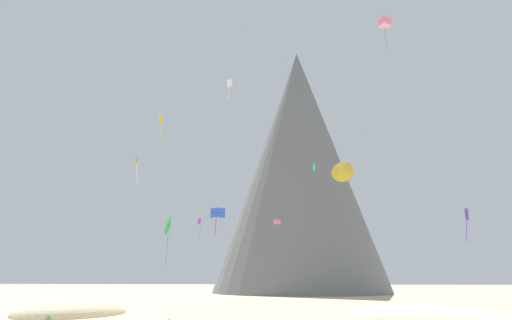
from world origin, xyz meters
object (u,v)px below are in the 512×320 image
object	(u,v)px
kite_blue_low	(218,213)
kite_yellow_high	(161,123)
kite_gold_mid	(343,171)
kite_white_high	(229,85)
kite_pink_high	(385,22)
kite_green_low	(167,226)
kite_indigo_low	(467,218)
kite_cyan_mid	(314,167)
kite_violet_low	(200,225)
kite_rainbow_low	(277,222)
kite_orange_mid	(137,164)
rock_massif	(303,182)

from	to	relation	value
kite_blue_low	kite_yellow_high	xyz separation A→B (m)	(-16.87, 32.01, 21.77)
kite_gold_mid	kite_white_high	bearing A→B (deg)	132.85
kite_pink_high	kite_green_low	world-z (taller)	kite_pink_high
kite_white_high	kite_indigo_low	xyz separation A→B (m)	(33.49, -10.79, -24.49)
kite_white_high	kite_cyan_mid	size ratio (longest dim) A/B	3.49
kite_gold_mid	kite_cyan_mid	world-z (taller)	kite_cyan_mid
kite_violet_low	kite_green_low	size ratio (longest dim) A/B	0.64
kite_pink_high	kite_rainbow_low	xyz separation A→B (m)	(-14.66, 19.01, -22.96)
kite_white_high	kite_gold_mid	bearing A→B (deg)	17.18
kite_orange_mid	kite_green_low	world-z (taller)	kite_orange_mid
kite_violet_low	kite_cyan_mid	size ratio (longest dim) A/B	3.20
rock_massif	kite_orange_mid	world-z (taller)	rock_massif
kite_gold_mid	kite_yellow_high	world-z (taller)	kite_yellow_high
kite_rainbow_low	kite_green_low	distance (m)	23.55
rock_massif	kite_violet_low	distance (m)	47.06
kite_orange_mid	kite_white_high	bearing A→B (deg)	-171.96
rock_massif	kite_yellow_high	distance (m)	48.24
kite_pink_high	kite_gold_mid	size ratio (longest dim) A/B	1.78
kite_pink_high	kite_violet_low	size ratio (longest dim) A/B	1.16
kite_pink_high	kite_cyan_mid	distance (m)	24.22
kite_pink_high	kite_white_high	distance (m)	30.49
kite_gold_mid	kite_indigo_low	distance (m)	23.82
kite_white_high	kite_yellow_high	xyz separation A→B (m)	(-14.77, 9.97, -3.17)
kite_orange_mid	kite_gold_mid	distance (m)	27.53
rock_massif	kite_white_high	bearing A→B (deg)	-104.72
kite_cyan_mid	kite_indigo_low	bearing A→B (deg)	88.80
kite_rainbow_low	kite_green_low	xyz separation A→B (m)	(-11.91, -20.17, -2.49)
kite_pink_high	kite_rainbow_low	world-z (taller)	kite_pink_high
kite_pink_high	kite_indigo_low	distance (m)	27.76
kite_pink_high	kite_indigo_low	world-z (taller)	kite_pink_high
kite_white_high	kite_gold_mid	world-z (taller)	kite_white_high
kite_rainbow_low	kite_indigo_low	bearing A→B (deg)	26.75
kite_pink_high	kite_green_low	size ratio (longest dim) A/B	0.74
kite_yellow_high	kite_gold_mid	bearing A→B (deg)	151.11
kite_white_high	kite_gold_mid	distance (m)	37.63
kite_orange_mid	kite_blue_low	bearing A→B (deg)	104.11
kite_orange_mid	kite_blue_low	size ratio (longest dim) A/B	1.14
rock_massif	kite_indigo_low	xyz separation A→B (m)	(20.57, -59.97, -16.63)
kite_violet_low	kite_cyan_mid	distance (m)	24.89
kite_violet_low	kite_gold_mid	xyz separation A→B (m)	(22.37, -35.65, 1.78)
kite_pink_high	kite_indigo_low	xyz separation A→B (m)	(10.82, 9.57, -23.71)
kite_white_high	kite_yellow_high	world-z (taller)	kite_white_high
rock_massif	kite_green_low	bearing A→B (deg)	-103.38
kite_orange_mid	kite_green_low	size ratio (longest dim) A/B	0.59
rock_massif	kite_indigo_low	bearing A→B (deg)	-71.07
kite_indigo_low	kite_cyan_mid	bearing A→B (deg)	167.44
kite_white_high	kite_orange_mid	distance (m)	26.42
kite_violet_low	kite_green_low	xyz separation A→B (m)	(2.48, -30.55, -3.20)
kite_violet_low	kite_gold_mid	size ratio (longest dim) A/B	1.53
kite_indigo_low	kite_yellow_high	distance (m)	56.69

